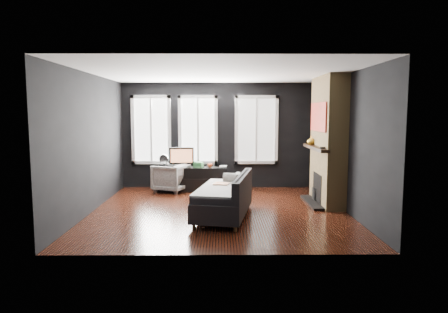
{
  "coord_description": "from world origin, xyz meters",
  "views": [
    {
      "loc": [
        0.03,
        -7.78,
        1.94
      ],
      "look_at": [
        0.1,
        0.3,
        1.05
      ],
      "focal_mm": 32.0,
      "sensor_mm": 36.0,
      "label": 1
    }
  ],
  "objects_px": {
    "armchair": "(171,176)",
    "monitor": "(181,156)",
    "sofa": "(223,196)",
    "mug": "(210,165)",
    "media_console": "(192,179)",
    "mantel_vase": "(311,141)",
    "book": "(220,162)"
  },
  "relations": [
    {
      "from": "armchair",
      "to": "book",
      "type": "bearing_deg",
      "value": 124.64
    },
    {
      "from": "sofa",
      "to": "media_console",
      "type": "distance_m",
      "value": 2.71
    },
    {
      "from": "media_console",
      "to": "book",
      "type": "bearing_deg",
      "value": 6.99
    },
    {
      "from": "media_console",
      "to": "mantel_vase",
      "type": "bearing_deg",
      "value": -21.51
    },
    {
      "from": "monitor",
      "to": "media_console",
      "type": "bearing_deg",
      "value": -10.51
    },
    {
      "from": "book",
      "to": "sofa",
      "type": "bearing_deg",
      "value": -88.46
    },
    {
      "from": "armchair",
      "to": "monitor",
      "type": "height_order",
      "value": "monitor"
    },
    {
      "from": "sofa",
      "to": "mug",
      "type": "bearing_deg",
      "value": 107.89
    },
    {
      "from": "book",
      "to": "mantel_vase",
      "type": "height_order",
      "value": "mantel_vase"
    },
    {
      "from": "monitor",
      "to": "mug",
      "type": "xyz_separation_m",
      "value": [
        0.71,
        -0.1,
        -0.22
      ]
    },
    {
      "from": "mug",
      "to": "mantel_vase",
      "type": "bearing_deg",
      "value": -23.14
    },
    {
      "from": "sofa",
      "to": "armchair",
      "type": "height_order",
      "value": "sofa"
    },
    {
      "from": "media_console",
      "to": "mug",
      "type": "distance_m",
      "value": 0.57
    },
    {
      "from": "sofa",
      "to": "media_console",
      "type": "xyz_separation_m",
      "value": [
        -0.76,
        2.6,
        -0.11
      ]
    },
    {
      "from": "mug",
      "to": "book",
      "type": "bearing_deg",
      "value": 32.99
    },
    {
      "from": "monitor",
      "to": "armchair",
      "type": "bearing_deg",
      "value": -150.36
    },
    {
      "from": "armchair",
      "to": "mug",
      "type": "relative_size",
      "value": 6.78
    },
    {
      "from": "sofa",
      "to": "mantel_vase",
      "type": "distance_m",
      "value": 2.67
    },
    {
      "from": "monitor",
      "to": "mug",
      "type": "bearing_deg",
      "value": -13.06
    },
    {
      "from": "book",
      "to": "monitor",
      "type": "bearing_deg",
      "value": -176.11
    },
    {
      "from": "sofa",
      "to": "mantel_vase",
      "type": "xyz_separation_m",
      "value": [
        1.97,
        1.55,
        0.91
      ]
    },
    {
      "from": "media_console",
      "to": "mantel_vase",
      "type": "relative_size",
      "value": 8.83
    },
    {
      "from": "sofa",
      "to": "mug",
      "type": "height_order",
      "value": "sofa"
    },
    {
      "from": "media_console",
      "to": "monitor",
      "type": "xyz_separation_m",
      "value": [
        -0.27,
        0.02,
        0.57
      ]
    },
    {
      "from": "mantel_vase",
      "to": "book",
      "type": "bearing_deg",
      "value": 150.79
    },
    {
      "from": "media_console",
      "to": "monitor",
      "type": "distance_m",
      "value": 0.63
    },
    {
      "from": "armchair",
      "to": "monitor",
      "type": "xyz_separation_m",
      "value": [
        0.25,
        0.17,
        0.49
      ]
    },
    {
      "from": "media_console",
      "to": "mantel_vase",
      "type": "height_order",
      "value": "mantel_vase"
    },
    {
      "from": "armchair",
      "to": "mug",
      "type": "bearing_deg",
      "value": 118.06
    },
    {
      "from": "sofa",
      "to": "monitor",
      "type": "relative_size",
      "value": 3.06
    },
    {
      "from": "mantel_vase",
      "to": "monitor",
      "type": "bearing_deg",
      "value": 160.28
    },
    {
      "from": "media_console",
      "to": "armchair",
      "type": "bearing_deg",
      "value": -164.39
    }
  ]
}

